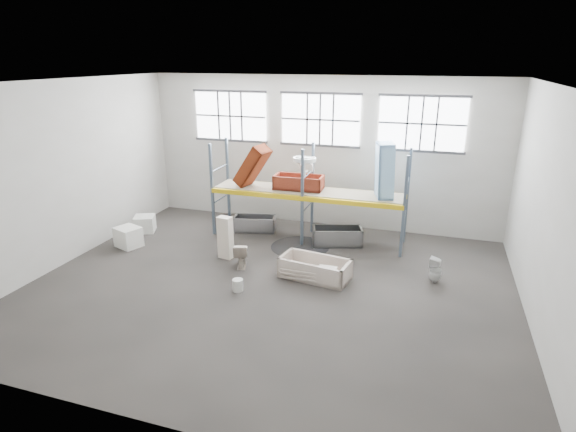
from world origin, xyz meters
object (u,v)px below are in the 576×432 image
at_px(steel_tub_left, 255,223).
at_px(bucket, 238,285).
at_px(carton_near, 128,237).
at_px(rust_tub_flat, 299,182).
at_px(steel_tub_right, 337,236).
at_px(toilet_white, 436,270).
at_px(blue_tub_upright, 385,171).
at_px(bathtub_beige, 315,268).
at_px(toilet_beige, 241,254).
at_px(cistern_tall, 225,238).

distance_m(steel_tub_left, bucket, 4.27).
bearing_deg(carton_near, rust_tub_flat, 26.97).
bearing_deg(steel_tub_right, steel_tub_left, 172.85).
distance_m(toilet_white, carton_near, 9.04).
bearing_deg(blue_tub_upright, rust_tub_flat, 178.59).
height_order(bathtub_beige, toilet_white, toilet_white).
bearing_deg(bucket, bathtub_beige, 38.48).
xyz_separation_m(toilet_beige, steel_tub_right, (2.21, 2.37, -0.08)).
relative_size(steel_tub_left, rust_tub_flat, 0.89).
relative_size(toilet_beige, cistern_tall, 0.57).
xyz_separation_m(steel_tub_right, rust_tub_flat, (-1.35, 0.30, 1.54)).
xyz_separation_m(toilet_beige, carton_near, (-3.87, 0.26, -0.05)).
relative_size(toilet_white, blue_tub_upright, 0.42).
bearing_deg(steel_tub_left, blue_tub_upright, -1.77).
bearing_deg(bucket, toilet_beige, 109.71).
distance_m(steel_tub_left, blue_tub_upright, 4.70).
bearing_deg(blue_tub_upright, toilet_beige, -143.28).
xyz_separation_m(toilet_white, steel_tub_left, (-5.84, 2.10, -0.09)).
bearing_deg(bathtub_beige, steel_tub_left, 143.93).
bearing_deg(bucket, cistern_tall, 122.87).
distance_m(cistern_tall, steel_tub_left, 2.36).
distance_m(bathtub_beige, blue_tub_upright, 3.68).
xyz_separation_m(toilet_beige, steel_tub_left, (-0.68, 2.74, -0.10)).
bearing_deg(steel_tub_left, toilet_beige, -75.97).
relative_size(toilet_white, rust_tub_flat, 0.45).
bearing_deg(cistern_tall, blue_tub_upright, 36.92).
relative_size(steel_tub_right, bucket, 4.86).
height_order(toilet_beige, blue_tub_upright, blue_tub_upright).
bearing_deg(bucket, toilet_white, 23.26).
bearing_deg(toilet_beige, steel_tub_left, -94.25).
bearing_deg(toilet_white, rust_tub_flat, -104.69).
xyz_separation_m(bathtub_beige, steel_tub_right, (0.08, 2.44, 0.01)).
xyz_separation_m(bathtub_beige, bucket, (-1.64, -1.30, -0.11)).
bearing_deg(toilet_beige, bucket, 91.43).
bearing_deg(bathtub_beige, rust_tub_flat, 123.74).
bearing_deg(steel_tub_right, cistern_tall, -145.48).
bearing_deg(bathtub_beige, toilet_beige, -172.99).
distance_m(steel_tub_left, carton_near, 4.04).
relative_size(bathtub_beige, cistern_tall, 1.46).
relative_size(cistern_tall, carton_near, 1.75).
bearing_deg(cistern_tall, rust_tub_flat, 65.22).
bearing_deg(rust_tub_flat, toilet_white, -25.30).
xyz_separation_m(steel_tub_left, blue_tub_upright, (4.18, -0.13, 2.15)).
xyz_separation_m(steel_tub_left, carton_near, (-3.19, -2.47, 0.06)).
relative_size(bathtub_beige, steel_tub_left, 1.34).
xyz_separation_m(toilet_white, bucket, (-4.67, -2.01, -0.19)).
xyz_separation_m(toilet_white, steel_tub_right, (-2.95, 1.74, -0.07)).
bearing_deg(bucket, blue_tub_upright, 52.94).
bearing_deg(bathtub_beige, steel_tub_right, 97.03).
bearing_deg(carton_near, blue_tub_upright, 17.64).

